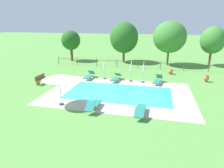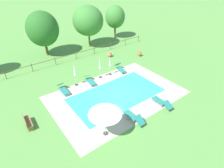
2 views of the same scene
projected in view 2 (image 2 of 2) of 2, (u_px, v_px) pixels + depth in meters
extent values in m
plane|color=#599342|center=(117.00, 95.00, 17.65)|extent=(160.00, 160.00, 0.00)
cube|color=#B2A893|center=(117.00, 95.00, 17.64)|extent=(12.35, 8.13, 0.01)
cube|color=#38C6D1|center=(117.00, 95.00, 17.64)|extent=(8.88, 4.67, 0.01)
cube|color=#C0B59F|center=(102.00, 84.00, 19.29)|extent=(9.36, 0.24, 0.01)
cube|color=#C0B59F|center=(134.00, 108.00, 15.99)|extent=(9.36, 0.24, 0.01)
cube|color=#C0B59F|center=(149.00, 80.00, 19.95)|extent=(0.24, 4.67, 0.01)
cube|color=#C0B59F|center=(74.00, 114.00, 15.34)|extent=(0.24, 4.67, 0.01)
cube|color=#237A70|center=(121.00, 70.00, 21.23)|extent=(0.83, 1.39, 0.07)
cube|color=#237A70|center=(118.00, 64.00, 21.81)|extent=(0.72, 0.78, 0.61)
cube|color=silver|center=(121.00, 70.00, 21.26)|extent=(0.80, 1.36, 0.04)
cylinder|color=silver|center=(126.00, 73.00, 21.00)|extent=(0.04, 0.04, 0.28)
cylinder|color=silver|center=(122.00, 74.00, 20.82)|extent=(0.04, 0.04, 0.28)
cylinder|color=silver|center=(121.00, 69.00, 21.84)|extent=(0.04, 0.04, 0.28)
cylinder|color=silver|center=(117.00, 70.00, 21.65)|extent=(0.04, 0.04, 0.28)
cube|color=#237A70|center=(131.00, 115.00, 14.74)|extent=(0.61, 1.31, 0.07)
cube|color=#237A70|center=(140.00, 120.00, 13.94)|extent=(0.61, 0.75, 0.52)
cube|color=silver|center=(131.00, 116.00, 14.77)|extent=(0.58, 1.28, 0.04)
cylinder|color=silver|center=(124.00, 114.00, 15.08)|extent=(0.04, 0.04, 0.28)
cylinder|color=silver|center=(129.00, 112.00, 15.34)|extent=(0.04, 0.04, 0.28)
cylinder|color=silver|center=(133.00, 122.00, 14.33)|extent=(0.04, 0.04, 0.28)
cylinder|color=silver|center=(138.00, 119.00, 14.59)|extent=(0.04, 0.04, 0.28)
cube|color=#237A70|center=(91.00, 82.00, 19.00)|extent=(0.74, 1.36, 0.07)
cube|color=#237A70|center=(87.00, 76.00, 19.61)|extent=(0.68, 0.82, 0.49)
cube|color=silver|center=(91.00, 82.00, 19.03)|extent=(0.71, 1.33, 0.04)
cylinder|color=silver|center=(96.00, 85.00, 18.80)|extent=(0.04, 0.04, 0.28)
cylinder|color=silver|center=(91.00, 86.00, 18.58)|extent=(0.04, 0.04, 0.28)
cylinder|color=silver|center=(91.00, 80.00, 19.60)|extent=(0.04, 0.04, 0.28)
cylinder|color=silver|center=(87.00, 82.00, 19.38)|extent=(0.04, 0.04, 0.28)
cube|color=#237A70|center=(64.00, 91.00, 17.61)|extent=(0.65, 1.32, 0.07)
cube|color=#237A70|center=(60.00, 84.00, 18.16)|extent=(0.62, 0.74, 0.55)
cube|color=silver|center=(64.00, 91.00, 17.64)|extent=(0.61, 1.29, 0.04)
cylinder|color=silver|center=(69.00, 94.00, 17.45)|extent=(0.04, 0.04, 0.28)
cylinder|color=silver|center=(64.00, 96.00, 17.21)|extent=(0.04, 0.04, 0.28)
cylinder|color=silver|center=(65.00, 89.00, 18.21)|extent=(0.04, 0.04, 0.28)
cylinder|color=silver|center=(60.00, 91.00, 17.97)|extent=(0.04, 0.04, 0.28)
cube|color=#237A70|center=(159.00, 100.00, 16.35)|extent=(0.64, 1.32, 0.07)
cube|color=#237A70|center=(168.00, 105.00, 15.55)|extent=(0.62, 0.80, 0.43)
cube|color=silver|center=(159.00, 101.00, 16.38)|extent=(0.61, 1.29, 0.04)
cylinder|color=silver|center=(152.00, 100.00, 16.70)|extent=(0.04, 0.04, 0.28)
cylinder|color=silver|center=(156.00, 98.00, 16.95)|extent=(0.04, 0.04, 0.28)
cylinder|color=silver|center=(161.00, 106.00, 15.95)|extent=(0.04, 0.04, 0.28)
cylinder|color=silver|center=(165.00, 104.00, 16.19)|extent=(0.04, 0.04, 0.28)
cylinder|color=#383838|center=(106.00, 133.00, 13.49)|extent=(0.36, 0.36, 0.08)
cylinder|color=#B2B5B7|center=(105.00, 122.00, 12.88)|extent=(0.04, 0.04, 2.35)
cone|color=white|center=(105.00, 112.00, 12.34)|extent=(2.36, 2.36, 0.40)
sphere|color=white|center=(105.00, 109.00, 12.23)|extent=(0.06, 0.06, 0.06)
cylinder|color=#383838|center=(76.00, 85.00, 19.03)|extent=(0.32, 0.32, 0.08)
cylinder|color=#B2B5B7|center=(76.00, 80.00, 18.73)|extent=(0.04, 0.04, 1.19)
cone|color=white|center=(74.00, 70.00, 18.07)|extent=(0.24, 0.24, 1.27)
sphere|color=white|center=(74.00, 64.00, 17.71)|extent=(0.05, 0.05, 0.05)
cylinder|color=#383838|center=(100.00, 77.00, 20.35)|extent=(0.32, 0.32, 0.08)
cylinder|color=#B2B5B7|center=(100.00, 73.00, 20.07)|extent=(0.04, 0.04, 1.11)
cone|color=white|center=(100.00, 63.00, 19.42)|extent=(0.22, 0.22, 1.30)
sphere|color=white|center=(100.00, 58.00, 19.05)|extent=(0.05, 0.05, 0.05)
cylinder|color=#383838|center=(110.00, 74.00, 20.89)|extent=(0.32, 0.32, 0.08)
cylinder|color=#B2B5B7|center=(110.00, 70.00, 20.61)|extent=(0.04, 0.04, 1.14)
cone|color=white|center=(110.00, 61.00, 19.98)|extent=(0.22, 0.22, 1.17)
sphere|color=white|center=(110.00, 56.00, 19.65)|extent=(0.05, 0.05, 0.05)
cube|color=olive|center=(28.00, 121.00, 13.96)|extent=(0.51, 1.52, 0.06)
cube|color=olive|center=(25.00, 120.00, 13.74)|extent=(0.12, 1.50, 0.40)
cube|color=olive|center=(27.00, 119.00, 14.53)|extent=(0.40, 0.08, 0.41)
cube|color=olive|center=(31.00, 129.00, 13.65)|extent=(0.40, 0.08, 0.41)
cylinder|color=#B7663D|center=(139.00, 56.00, 25.16)|extent=(0.27, 0.27, 0.08)
ellipsoid|color=#B7663D|center=(140.00, 54.00, 24.96)|extent=(0.50, 0.50, 0.64)
cylinder|color=#B7663D|center=(140.00, 51.00, 24.79)|extent=(0.37, 0.37, 0.06)
cylinder|color=#C67547|center=(110.00, 57.00, 25.01)|extent=(0.32, 0.32, 0.08)
ellipsoid|color=#C67547|center=(110.00, 54.00, 24.85)|extent=(0.59, 0.59, 0.53)
cylinder|color=#C67547|center=(110.00, 53.00, 24.70)|extent=(0.44, 0.44, 0.06)
cylinder|color=brown|center=(5.00, 75.00, 19.80)|extent=(0.08, 0.08, 1.05)
cylinder|color=brown|center=(32.00, 68.00, 21.24)|extent=(0.08, 0.08, 1.05)
cylinder|color=brown|center=(55.00, 61.00, 22.69)|extent=(0.08, 0.08, 1.05)
cylinder|color=brown|center=(76.00, 55.00, 24.13)|extent=(0.08, 0.08, 1.05)
cylinder|color=brown|center=(94.00, 50.00, 25.58)|extent=(0.08, 0.08, 1.05)
cylinder|color=brown|center=(111.00, 46.00, 27.02)|extent=(0.08, 0.08, 1.05)
cylinder|color=brown|center=(125.00, 42.00, 28.46)|extent=(0.08, 0.08, 1.05)
cylinder|color=brown|center=(138.00, 38.00, 29.91)|extent=(0.08, 0.08, 1.05)
cube|color=brown|center=(76.00, 53.00, 23.96)|extent=(22.86, 0.05, 0.05)
cylinder|color=brown|center=(47.00, 48.00, 25.03)|extent=(0.33, 0.33, 1.94)
ellipsoid|color=#286623|center=(43.00, 29.00, 23.59)|extent=(4.14, 4.14, 4.51)
cylinder|color=brown|center=(115.00, 32.00, 31.18)|extent=(0.30, 0.30, 2.14)
ellipsoid|color=#3D7F33|center=(115.00, 17.00, 29.87)|extent=(3.21, 3.21, 3.61)
cylinder|color=brown|center=(89.00, 39.00, 27.67)|extent=(0.26, 0.26, 2.28)
ellipsoid|color=#3D7F33|center=(88.00, 21.00, 26.18)|extent=(4.42, 4.42, 4.25)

